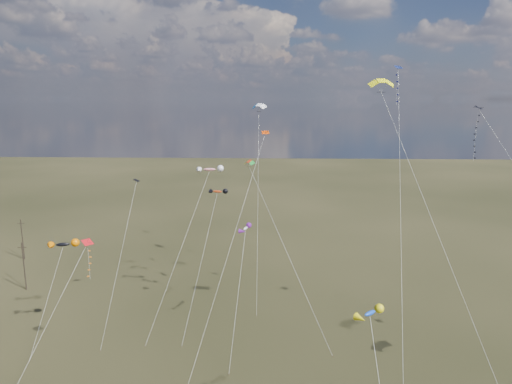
{
  "coord_description": "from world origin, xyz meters",
  "views": [
    {
      "loc": [
        2.23,
        -38.14,
        30.45
      ],
      "look_at": [
        0.0,
        18.0,
        19.0
      ],
      "focal_mm": 32.0,
      "sensor_mm": 36.0,
      "label": 1
    }
  ],
  "objects_px": {
    "parafoil_yellow": "(382,82)",
    "novelty_black_orange": "(63,245)",
    "utility_pole_far": "(22,239)",
    "utility_pole_near": "(24,266)",
    "diamond_black_high": "(486,147)"
  },
  "relations": [
    {
      "from": "novelty_black_orange",
      "to": "diamond_black_high",
      "type": "bearing_deg",
      "value": 0.13
    },
    {
      "from": "diamond_black_high",
      "to": "parafoil_yellow",
      "type": "relative_size",
      "value": 0.89
    },
    {
      "from": "utility_pole_far",
      "to": "diamond_black_high",
      "type": "xyz_separation_m",
      "value": [
        72.92,
        -28.03,
        20.9
      ]
    },
    {
      "from": "utility_pole_near",
      "to": "parafoil_yellow",
      "type": "distance_m",
      "value": 61.33
    },
    {
      "from": "diamond_black_high",
      "to": "parafoil_yellow",
      "type": "height_order",
      "value": "parafoil_yellow"
    },
    {
      "from": "utility_pole_near",
      "to": "diamond_black_high",
      "type": "bearing_deg",
      "value": -12.2
    },
    {
      "from": "novelty_black_orange",
      "to": "utility_pole_far",
      "type": "bearing_deg",
      "value": 127.57
    },
    {
      "from": "utility_pole_near",
      "to": "parafoil_yellow",
      "type": "height_order",
      "value": "parafoil_yellow"
    },
    {
      "from": "parafoil_yellow",
      "to": "novelty_black_orange",
      "type": "height_order",
      "value": "parafoil_yellow"
    },
    {
      "from": "diamond_black_high",
      "to": "utility_pole_near",
      "type": "bearing_deg",
      "value": 167.8
    },
    {
      "from": "parafoil_yellow",
      "to": "novelty_black_orange",
      "type": "bearing_deg",
      "value": 179.07
    },
    {
      "from": "utility_pole_near",
      "to": "parafoil_yellow",
      "type": "bearing_deg",
      "value": -15.76
    },
    {
      "from": "diamond_black_high",
      "to": "novelty_black_orange",
      "type": "bearing_deg",
      "value": -179.87
    },
    {
      "from": "utility_pole_far",
      "to": "parafoil_yellow",
      "type": "relative_size",
      "value": 0.24
    },
    {
      "from": "utility_pole_far",
      "to": "utility_pole_near",
      "type": "bearing_deg",
      "value": -60.26
    }
  ]
}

